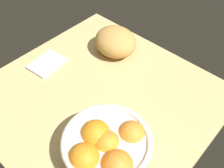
{
  "coord_description": "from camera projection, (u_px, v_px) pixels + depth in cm",
  "views": [
    {
      "loc": [
        35.28,
        38.01,
        61.57
      ],
      "look_at": [
        -3.06,
        2.78,
        5.0
      ],
      "focal_mm": 40.98,
      "sensor_mm": 36.0,
      "label": 1
    }
  ],
  "objects": [
    {
      "name": "ground_plane",
      "position": [
        99.0,
        99.0,
        0.81
      ],
      "size": [
        65.81,
        67.74,
        3.0
      ],
      "primitive_type": "cube",
      "color": "tan"
    },
    {
      "name": "fruit_bowl",
      "position": [
        107.0,
        147.0,
        0.62
      ],
      "size": [
        22.2,
        22.2,
        10.29
      ],
      "color": "silver",
      "rests_on": "ground"
    },
    {
      "name": "bread_loaf",
      "position": [
        115.0,
        42.0,
        0.91
      ],
      "size": [
        16.31,
        17.79,
        9.48
      ],
      "primitive_type": "ellipsoid",
      "rotation": [
        0.0,
        0.0,
        4.56
      ],
      "color": "#C08C44",
      "rests_on": "ground"
    },
    {
      "name": "napkin_folded",
      "position": [
        47.0,
        64.0,
        0.9
      ],
      "size": [
        12.47,
        9.68,
        1.08
      ],
      "primitive_type": "cube",
      "rotation": [
        0.0,
        0.0,
        0.1
      ],
      "color": "silver",
      "rests_on": "ground"
    }
  ]
}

